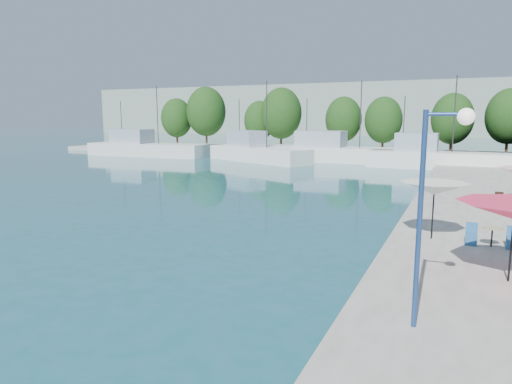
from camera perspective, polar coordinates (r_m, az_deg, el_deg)
The scene contains 17 objects.
quay_far at distance 67.92m, azimuth 10.32°, elevation 4.79°, with size 90.00×16.00×0.60m, color gray.
hill_west at distance 163.31m, azimuth 10.97°, elevation 10.00°, with size 180.00×40.00×16.00m, color gray.
trawler_01 at distance 67.64m, azimuth -13.67°, elevation 5.31°, with size 18.07×5.28×10.20m.
trawler_02 at distance 57.49m, azimuth 0.04°, elevation 4.92°, with size 15.47×9.99×10.20m.
trawler_03 at distance 58.00m, azimuth 10.40°, elevation 4.80°, with size 19.46×5.11×10.20m.
trawler_04 at distance 52.89m, azimuth 21.27°, elevation 3.91°, with size 14.47×3.90×10.20m.
tree_01 at distance 84.67m, azimuth -9.89°, elevation 9.10°, with size 5.61×5.61×8.30m.
tree_02 at distance 81.96m, azimuth -6.26°, elevation 9.96°, with size 6.91×6.91×10.23m.
tree_03 at distance 76.58m, azimuth 0.45°, elevation 8.94°, with size 5.15×5.15×7.63m.
tree_04 at distance 73.33m, azimuth 3.18°, elevation 9.79°, with size 6.45×6.45×9.55m.
tree_05 at distance 70.15m, azimuth 10.88°, elevation 8.91°, with size 5.38×5.38×7.96m.
tree_06 at distance 68.18m, azimuth 15.65°, elevation 8.66°, with size 5.28×5.28×7.82m.
tree_07 at distance 67.45m, azimuth 23.34°, elevation 8.40°, with size 5.49×5.49×8.13m.
tree_08 at distance 69.29m, azimuth 29.08°, elevation 8.26°, with size 5.86×5.86×8.67m.
umbrella_white at distance 19.43m, azimuth 21.40°, elevation 0.41°, with size 2.69×2.69×2.30m.
cafe_table_02 at distance 19.44m, azimuth 27.37°, elevation -5.29°, with size 1.82×0.70×0.76m.
street_lamp at distance 10.76m, azimuth 21.74°, elevation 1.45°, with size 1.04×0.36×5.03m.
Camera 1 is at (8.55, 1.33, 5.42)m, focal length 32.00 mm.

